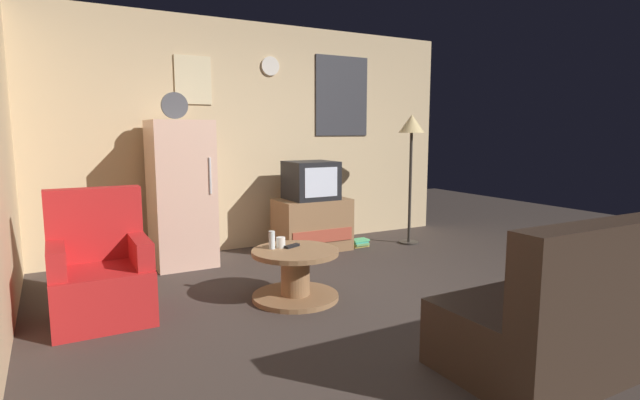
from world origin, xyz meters
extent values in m
plane|color=#3D332D|center=(0.00, 0.00, 0.00)|extent=(12.00, 12.00, 0.00)
cube|color=#D1B284|center=(0.00, 2.45, 1.32)|extent=(5.20, 0.10, 2.64)
cube|color=#333338|center=(1.13, 2.39, 1.83)|extent=(0.76, 0.02, 1.00)
cube|color=beige|center=(-0.77, 2.39, 1.94)|extent=(0.40, 0.02, 0.52)
cylinder|color=silver|center=(0.14, 2.39, 2.15)|extent=(0.22, 0.03, 0.22)
cube|color=beige|center=(-1.04, 2.01, 0.75)|extent=(0.60, 0.60, 1.50)
cylinder|color=silver|center=(-0.82, 1.70, 0.95)|extent=(0.02, 0.02, 0.36)
cylinder|color=#4C4C51|center=(-1.09, 1.93, 1.64)|extent=(0.26, 0.04, 0.26)
cube|color=#8E6642|center=(0.45, 1.92, 0.30)|extent=(0.84, 0.52, 0.60)
cube|color=#AD4733|center=(0.45, 1.66, 0.21)|extent=(0.76, 0.01, 0.15)
cube|color=black|center=(0.43, 1.92, 0.82)|extent=(0.54, 0.50, 0.44)
cube|color=silver|center=(0.43, 1.67, 0.82)|extent=(0.41, 0.01, 0.33)
cylinder|color=#332D28|center=(1.67, 1.64, 0.01)|extent=(0.24, 0.24, 0.02)
cylinder|color=#332D28|center=(1.67, 1.64, 0.70)|extent=(0.04, 0.04, 1.40)
cone|color=#F2D18C|center=(1.67, 1.64, 1.48)|extent=(0.32, 0.32, 0.22)
cylinder|color=#8E6642|center=(-0.48, 0.47, 0.02)|extent=(0.72, 0.72, 0.04)
cylinder|color=#8E6642|center=(-0.48, 0.47, 0.21)|extent=(0.24, 0.24, 0.38)
cylinder|color=#8E6642|center=(-0.48, 0.47, 0.40)|extent=(0.72, 0.72, 0.04)
cylinder|color=silver|center=(-0.63, 0.59, 0.50)|extent=(0.05, 0.05, 0.15)
cylinder|color=silver|center=(-0.55, 0.59, 0.47)|extent=(0.08, 0.08, 0.09)
cube|color=black|center=(-0.47, 0.56, 0.43)|extent=(0.16, 0.10, 0.02)
cube|color=red|center=(-1.93, 0.75, 0.20)|extent=(0.68, 0.68, 0.40)
cube|color=red|center=(-1.93, 1.01, 0.68)|extent=(0.68, 0.16, 0.56)
cube|color=red|center=(-2.21, 0.75, 0.50)|extent=(0.12, 0.60, 0.20)
cube|color=red|center=(-1.65, 0.75, 0.50)|extent=(0.12, 0.60, 0.20)
cube|color=#38281E|center=(0.54, -1.31, 0.20)|extent=(1.70, 0.80, 0.40)
cube|color=#38281E|center=(0.54, -1.61, 0.66)|extent=(1.70, 0.20, 0.52)
cube|color=#C8B851|center=(1.02, 1.78, 0.01)|extent=(0.20, 0.13, 0.02)
cube|color=#6DA15B|center=(1.02, 1.78, 0.04)|extent=(0.18, 0.16, 0.02)
cube|color=#42AE96|center=(1.02, 1.78, 0.06)|extent=(0.18, 0.13, 0.02)
cube|color=#57CB82|center=(1.02, 1.78, 0.08)|extent=(0.21, 0.14, 0.02)
camera|label=1|loc=(-2.20, -3.08, 1.39)|focal=27.55mm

